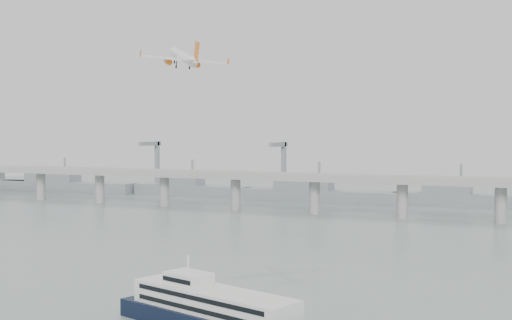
% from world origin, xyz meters
% --- Properties ---
extents(ground, '(900.00, 900.00, 0.00)m').
position_xyz_m(ground, '(0.00, 0.00, 0.00)').
color(ground, slate).
rests_on(ground, ground).
extents(bridge, '(800.00, 22.00, 23.90)m').
position_xyz_m(bridge, '(-1.15, 200.00, 17.65)').
color(bridge, '#979794').
rests_on(bridge, ground).
extents(distant_fleet, '(453.00, 60.90, 40.00)m').
position_xyz_m(distant_fleet, '(-155.36, 265.08, 6.22)').
color(distant_fleet, slate).
rests_on(distant_fleet, ground).
extents(ferry, '(85.07, 34.30, 16.47)m').
position_xyz_m(ferry, '(27.42, -28.23, 4.47)').
color(ferry, black).
rests_on(ferry, ground).
extents(airliner, '(31.77, 31.22, 12.75)m').
position_xyz_m(airliner, '(-37.58, 68.64, 75.44)').
color(airliner, silver).
rests_on(airliner, ground).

